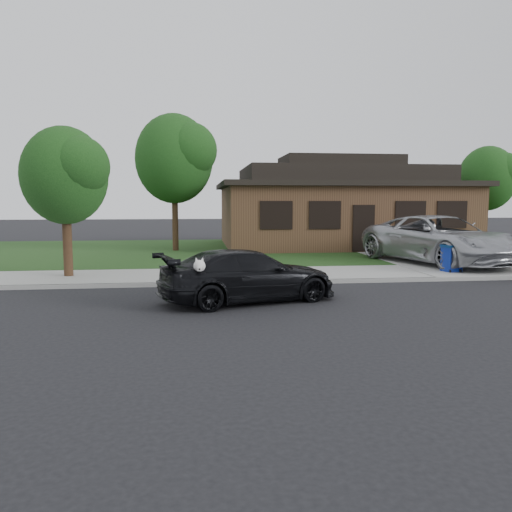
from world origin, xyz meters
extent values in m
plane|color=black|center=(0.00, 0.00, 0.00)|extent=(120.00, 120.00, 0.00)
cube|color=gray|center=(0.00, 5.00, 0.06)|extent=(60.00, 3.00, 0.12)
cube|color=gray|center=(0.00, 3.50, 0.06)|extent=(60.00, 0.12, 0.12)
cube|color=#193814|center=(0.00, 13.00, 0.07)|extent=(60.00, 13.00, 0.13)
cube|color=gray|center=(6.00, 10.00, 0.07)|extent=(4.50, 13.00, 0.14)
imported|color=black|center=(-2.27, 1.12, 0.64)|extent=(4.71, 3.01, 1.27)
ellipsoid|color=white|center=(-3.46, 0.34, 0.92)|extent=(0.34, 0.40, 0.30)
sphere|color=white|center=(-3.46, 0.11, 1.02)|extent=(0.26, 0.26, 0.26)
cube|color=white|center=(-3.46, -0.02, 0.97)|extent=(0.09, 0.12, 0.07)
sphere|color=black|center=(-3.46, -0.08, 0.97)|extent=(0.04, 0.04, 0.04)
cone|color=white|center=(-3.53, 0.16, 1.15)|extent=(0.11, 0.11, 0.14)
cone|color=white|center=(-3.39, 0.16, 1.15)|extent=(0.11, 0.11, 0.14)
imported|color=#A7A9AF|center=(5.46, 6.72, 1.03)|extent=(4.57, 6.96, 1.78)
cube|color=navy|center=(4.80, 4.56, 0.53)|extent=(0.58, 0.58, 0.81)
cube|color=navy|center=(4.80, 4.56, 0.98)|extent=(0.64, 0.64, 0.09)
cylinder|color=black|center=(4.62, 4.31, 0.18)|extent=(0.07, 0.13, 0.13)
cylinder|color=black|center=(4.98, 4.31, 0.18)|extent=(0.07, 0.13, 0.13)
cube|color=#422B1C|center=(4.00, 15.00, 1.63)|extent=(12.00, 8.00, 3.00)
cube|color=black|center=(4.00, 15.00, 3.25)|extent=(12.60, 8.60, 0.25)
cube|color=black|center=(4.00, 15.00, 3.78)|extent=(10.00, 6.50, 0.80)
cube|color=black|center=(4.00, 15.00, 4.48)|extent=(6.00, 3.50, 0.60)
cube|color=black|center=(4.00, 10.97, 1.23)|extent=(1.00, 0.06, 2.10)
cube|color=black|center=(0.00, 10.97, 1.83)|extent=(1.30, 0.05, 1.10)
cube|color=black|center=(2.20, 10.97, 1.83)|extent=(1.30, 0.05, 1.10)
cube|color=black|center=(6.20, 10.97, 1.83)|extent=(1.30, 0.05, 1.10)
cube|color=black|center=(8.20, 10.97, 1.83)|extent=(1.30, 0.05, 1.10)
cylinder|color=#332114|center=(-4.50, 13.00, 1.37)|extent=(0.28, 0.28, 2.48)
ellipsoid|color=#143811|center=(-4.50, 13.00, 4.41)|extent=(3.60, 3.60, 4.14)
sphere|color=#26591E|center=(-3.78, 12.46, 4.77)|extent=(2.52, 2.52, 2.52)
cylinder|color=#332114|center=(12.00, 14.50, 1.14)|extent=(0.28, 0.28, 2.03)
ellipsoid|color=#143811|center=(12.00, 14.50, 3.65)|extent=(3.00, 3.00, 3.45)
sphere|color=#26591E|center=(12.60, 14.05, 3.95)|extent=(2.10, 2.10, 2.10)
cylinder|color=#332114|center=(-7.50, 5.20, 1.02)|extent=(0.28, 0.28, 1.80)
ellipsoid|color=#143811|center=(-7.50, 5.20, 3.22)|extent=(2.60, 2.60, 2.99)
sphere|color=#26591E|center=(-6.98, 4.81, 3.48)|extent=(1.82, 1.82, 1.82)
camera|label=1|loc=(-3.52, -10.82, 2.43)|focal=35.00mm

